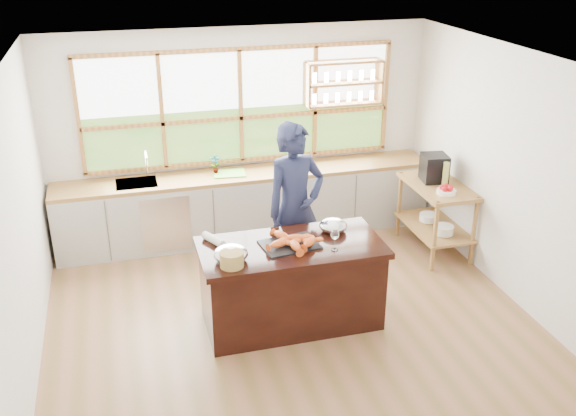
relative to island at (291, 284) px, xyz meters
name	(u,v)px	position (x,y,z in m)	size (l,w,h in m)	color
ground_plane	(286,311)	(0.00, 0.20, -0.45)	(5.00, 5.00, 0.00)	#976545
room_shell	(275,142)	(0.02, 0.71, 1.30)	(5.02, 4.52, 2.71)	silver
back_counter	(246,204)	(-0.02, 2.14, 0.00)	(4.90, 0.63, 0.90)	#A9A79F
right_shelf_unit	(436,207)	(2.19, 1.09, 0.15)	(0.62, 1.10, 0.90)	olive
island	(291,284)	(0.00, 0.00, 0.00)	(1.85, 0.90, 0.90)	black
cook	(295,208)	(0.24, 0.71, 0.52)	(0.71, 0.46, 1.94)	#1A1F3C
potted_plant	(215,165)	(-0.40, 2.20, 0.57)	(0.13, 0.09, 0.25)	slate
cutting_board	(229,173)	(-0.23, 2.14, 0.45)	(0.40, 0.30, 0.01)	#6BC644
espresso_machine	(434,168)	(2.19, 1.24, 0.61)	(0.30, 0.32, 0.34)	black
wine_bottle	(446,174)	(2.24, 1.03, 0.60)	(0.08, 0.08, 0.31)	#B2BE5B
fruit_bowl	(446,190)	(2.14, 0.80, 0.49)	(0.23, 0.23, 0.11)	white
slate_board	(289,245)	(-0.02, 0.00, 0.45)	(0.55, 0.40, 0.02)	black
lobster_pile	(292,241)	(0.00, -0.03, 0.50)	(0.52, 0.48, 0.08)	#E5561E
mixing_bowl_left	(231,254)	(-0.64, -0.15, 0.52)	(0.33, 0.33, 0.16)	silver
mixing_bowl_right	(333,226)	(0.51, 0.19, 0.51)	(0.29, 0.29, 0.14)	silver
wine_glass	(335,235)	(0.38, -0.22, 0.61)	(0.08, 0.08, 0.22)	silver
wicker_basket	(232,259)	(-0.65, -0.27, 0.52)	(0.23, 0.23, 0.15)	olive
parchment_roll	(213,240)	(-0.74, 0.25, 0.49)	(0.08, 0.08, 0.30)	white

